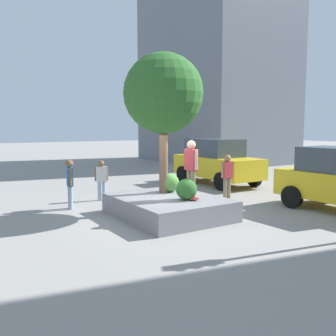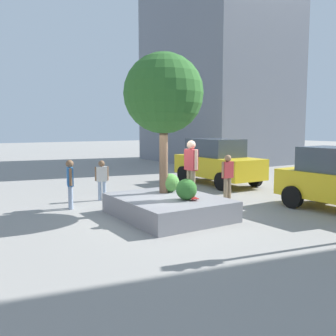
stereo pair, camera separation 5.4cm
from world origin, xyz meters
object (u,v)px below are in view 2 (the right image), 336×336
object	(u,v)px
skateboard	(191,197)
skateboarder	(191,164)
pedestrian_crossing	(102,177)
bystander_watching	(70,181)
plaza_tree	(164,94)
planter_ledge	(168,207)
passerby_with_bag	(228,173)
sedan_parked	(217,161)

from	to	relation	value
skateboard	skateboarder	size ratio (longest dim) A/B	0.49
pedestrian_crossing	bystander_watching	world-z (taller)	bystander_watching
plaza_tree	skateboard	size ratio (longest dim) A/B	5.45
planter_ledge	plaza_tree	bearing A→B (deg)	157.94
passerby_with_bag	skateboard	bearing A→B (deg)	-59.24
plaza_tree	pedestrian_crossing	world-z (taller)	plaza_tree
pedestrian_crossing	bystander_watching	distance (m)	1.70
sedan_parked	pedestrian_crossing	distance (m)	6.32
skateboarder	sedan_parked	bearing A→B (deg)	133.74
skateboard	pedestrian_crossing	bearing A→B (deg)	-164.69
skateboarder	pedestrian_crossing	xyz separation A→B (m)	(-4.14, -1.13, -0.78)
sedan_parked	skateboarder	bearing A→B (deg)	-46.26
passerby_with_bag	plaza_tree	bearing A→B (deg)	-81.21
sedan_parked	pedestrian_crossing	world-z (taller)	sedan_parked
pedestrian_crossing	plaza_tree	bearing A→B (deg)	19.70
plaza_tree	passerby_with_bag	xyz separation A→B (m)	(-0.50, 3.22, -2.83)
skateboarder	sedan_parked	distance (m)	7.12
plaza_tree	skateboarder	world-z (taller)	plaza_tree
skateboard	bystander_watching	bearing A→B (deg)	-141.70
skateboard	passerby_with_bag	size ratio (longest dim) A/B	0.49
planter_ledge	sedan_parked	bearing A→B (deg)	127.73
passerby_with_bag	pedestrian_crossing	world-z (taller)	passerby_with_bag
passerby_with_bag	pedestrian_crossing	xyz separation A→B (m)	(-2.31, -4.22, -0.11)
skateboard	bystander_watching	size ratio (longest dim) A/B	0.50
planter_ledge	skateboarder	size ratio (longest dim) A/B	2.12
skateboarder	passerby_with_bag	bearing A→B (deg)	120.76
plaza_tree	skateboarder	bearing A→B (deg)	5.55
skateboard	bystander_watching	world-z (taller)	bystander_watching
skateboard	sedan_parked	world-z (taller)	sedan_parked
skateboard	skateboarder	distance (m)	0.99
skateboarder	pedestrian_crossing	bearing A→B (deg)	-164.69
planter_ledge	skateboard	distance (m)	0.83
skateboarder	skateboard	bearing A→B (deg)	90.00
plaza_tree	bystander_watching	world-z (taller)	plaza_tree
pedestrian_crossing	passerby_with_bag	bearing A→B (deg)	61.34
passerby_with_bag	bystander_watching	xyz separation A→B (m)	(-1.47, -5.70, -0.02)
skateboard	skateboarder	world-z (taller)	skateboarder
skateboarder	bystander_watching	world-z (taller)	skateboarder
skateboard	sedan_parked	size ratio (longest dim) A/B	0.17
passerby_with_bag	pedestrian_crossing	size ratio (longest dim) A/B	1.12
planter_ledge	passerby_with_bag	distance (m)	3.78
planter_ledge	pedestrian_crossing	size ratio (longest dim) A/B	2.35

